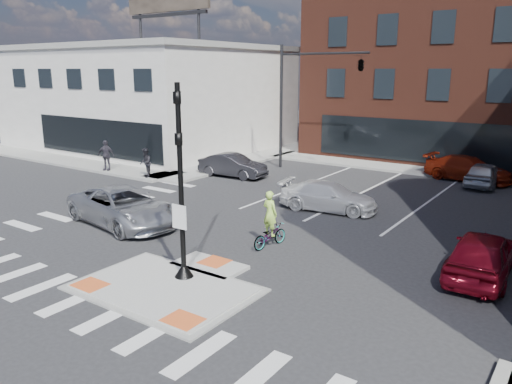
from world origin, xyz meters
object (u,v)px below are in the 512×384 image
Objects in this scene: silver_suv at (123,207)px; cyclist at (270,228)px; bg_car_red at (468,169)px; bg_car_silver at (484,174)px; white_pickup at (328,196)px; pedestrian_a at (146,163)px; bg_car_dark at (233,165)px; red_sedan at (482,254)px; pedestrian_b at (106,155)px.

cyclist reaches higher than silver_suv.
silver_suv is 1.14× the size of bg_car_red.
bg_car_silver is at bearing -24.63° from silver_suv.
pedestrian_a is at bearing 82.01° from white_pickup.
silver_suv is 1.32× the size of bg_car_dark.
cyclist reaches higher than bg_car_silver.
bg_car_red is at bearing -77.74° from red_sedan.
bg_car_dark is at bearing -27.42° from red_sedan.
bg_car_red is 2.57× the size of pedestrian_b.
bg_car_red is 2.33× the size of cyclist.
white_pickup is 15.71m from pedestrian_b.
bg_car_dark is at bearing 128.24° from bg_car_red.
bg_car_red reaches higher than bg_car_dark.
bg_car_silver is 15.92m from cyclist.
red_sedan is 20.01m from pedestrian_a.
red_sedan is 1.04× the size of bg_car_dark.
cyclist reaches higher than white_pickup.
cyclist is (8.76, -9.15, 0.01)m from bg_car_dark.
silver_suv is at bearing 55.39° from bg_car_silver.
cyclist is at bearing -39.69° from pedestrian_b.
white_pickup is at bearing -116.12° from bg_car_dark.
pedestrian_b is (-7.43, -3.60, 0.41)m from bg_car_dark.
pedestrian_b is (-19.59, -10.69, 0.40)m from bg_car_red.
pedestrian_a is (-12.06, -0.21, 0.36)m from white_pickup.
silver_suv is 9.02m from pedestrian_a.
pedestrian_a is (-19.60, 4.00, 0.26)m from red_sedan.
bg_car_dark is (-2.14, 10.42, -0.08)m from silver_suv.
white_pickup is at bearing 45.76° from pedestrian_a.
red_sedan is at bearing 99.88° from bg_car_silver.
red_sedan is 14.00m from bg_car_silver.
pedestrian_a reaches higher than white_pickup.
white_pickup is 2.61× the size of pedestrian_a.
bg_car_dark is 2.45× the size of pedestrian_a.
silver_suv is at bearing 9.87° from red_sedan.
red_sedan is 2.09× the size of cyclist.
pedestrian_b reaches higher than bg_car_red.
red_sedan is at bearing -69.30° from silver_suv.
pedestrian_b reaches higher than red_sedan.
pedestrian_a is (-15.95, -10.71, 0.30)m from bg_car_red.
silver_suv is 3.24× the size of pedestrian_a.
bg_car_silver is 0.81× the size of bg_car_red.
bg_car_dark is 1.06× the size of bg_car_silver.
white_pickup is 11.21m from bg_car_red.
pedestrian_b is at bearing 81.71° from white_pickup.
pedestrian_b reaches higher than bg_car_silver.
pedestrian_a is at bearing 131.86° from bg_car_red.
bg_car_red is at bearing -43.24° from bg_car_silver.
cyclist is 1.11× the size of pedestrian_b.
bg_car_dark is at bearing 88.46° from pedestrian_a.
pedestrian_b is at bearing 126.60° from bg_car_red.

